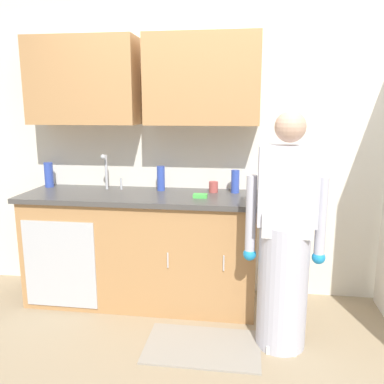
% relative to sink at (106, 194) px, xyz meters
% --- Properties ---
extents(ground_plane, '(9.00, 9.00, 0.00)m').
position_rel_sink_xyz_m(ground_plane, '(0.85, -0.71, -0.93)').
color(ground_plane, '#998466').
extents(kitchen_wall_with_uppers, '(4.80, 0.44, 2.70)m').
position_rel_sink_xyz_m(kitchen_wall_with_uppers, '(0.72, 0.29, 0.55)').
color(kitchen_wall_with_uppers, silver).
rests_on(kitchen_wall_with_uppers, ground).
extents(counter_cabinet, '(1.90, 0.62, 0.90)m').
position_rel_sink_xyz_m(counter_cabinet, '(0.30, -0.01, -0.48)').
color(counter_cabinet, '#B27F4C').
rests_on(counter_cabinet, ground).
extents(countertop, '(1.96, 0.66, 0.04)m').
position_rel_sink_xyz_m(countertop, '(0.30, -0.01, -0.01)').
color(countertop, '#474442').
rests_on(countertop, counter_cabinet).
extents(sink, '(0.50, 0.36, 0.35)m').
position_rel_sink_xyz_m(sink, '(0.00, 0.00, 0.00)').
color(sink, '#B7BABF').
rests_on(sink, counter_cabinet).
extents(person_at_sink, '(0.55, 0.34, 1.62)m').
position_rel_sink_xyz_m(person_at_sink, '(1.44, -0.53, -0.23)').
color(person_at_sink, white).
rests_on(person_at_sink, ground).
extents(floor_mat, '(0.80, 0.50, 0.01)m').
position_rel_sink_xyz_m(floor_mat, '(0.90, -0.66, -0.92)').
color(floor_mat, gray).
rests_on(floor_mat, ground).
extents(bottle_cleaner_spray, '(0.07, 0.07, 0.19)m').
position_rel_sink_xyz_m(bottle_cleaner_spray, '(1.07, 0.15, 0.11)').
color(bottle_cleaner_spray, '#334CB2').
rests_on(bottle_cleaner_spray, countertop).
extents(bottle_dish_liquid, '(0.07, 0.07, 0.21)m').
position_rel_sink_xyz_m(bottle_dish_liquid, '(0.44, 0.15, 0.12)').
color(bottle_dish_liquid, '#334CB2').
rests_on(bottle_dish_liquid, countertop).
extents(bottle_soap, '(0.08, 0.08, 0.22)m').
position_rel_sink_xyz_m(bottle_soap, '(-0.58, 0.17, 0.12)').
color(bottle_soap, '#334CB2').
rests_on(bottle_soap, countertop).
extents(cup_by_sink, '(0.08, 0.08, 0.09)m').
position_rel_sink_xyz_m(cup_by_sink, '(0.89, 0.14, 0.06)').
color(cup_by_sink, '#B24C47').
rests_on(cup_by_sink, countertop).
extents(sponge, '(0.11, 0.07, 0.03)m').
position_rel_sink_xyz_m(sponge, '(0.81, -0.08, 0.03)').
color(sponge, '#4CBF4C').
rests_on(sponge, countertop).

